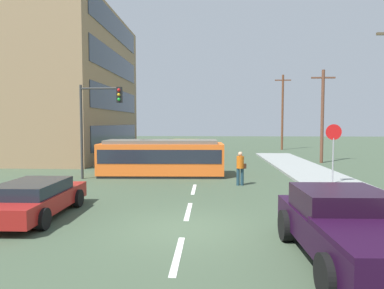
{
  "coord_description": "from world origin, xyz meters",
  "views": [
    {
      "loc": [
        0.75,
        -9.87,
        3.09
      ],
      "look_at": [
        -0.22,
        8.48,
        1.93
      ],
      "focal_mm": 32.36,
      "sensor_mm": 36.0,
      "label": 1
    }
  ],
  "objects_px": {
    "pedestrian_crossing": "(240,166)",
    "stop_sign": "(333,141)",
    "parked_sedan_near": "(34,198)",
    "utility_pole_mid": "(322,114)",
    "traffic_light_mast": "(97,114)",
    "parked_sedan_mid": "(128,158)",
    "streetcar_tram": "(162,157)",
    "city_bus": "(180,151)",
    "pickup_truck_parked": "(349,228)",
    "utility_pole_far": "(282,111)"
  },
  "relations": [
    {
      "from": "pedestrian_crossing",
      "to": "utility_pole_mid",
      "type": "relative_size",
      "value": 0.23
    },
    {
      "from": "pickup_truck_parked",
      "to": "parked_sedan_near",
      "type": "bearing_deg",
      "value": 159.42
    },
    {
      "from": "streetcar_tram",
      "to": "city_bus",
      "type": "bearing_deg",
      "value": 84.43
    },
    {
      "from": "parked_sedan_mid",
      "to": "stop_sign",
      "type": "height_order",
      "value": "stop_sign"
    },
    {
      "from": "utility_pole_far",
      "to": "pickup_truck_parked",
      "type": "bearing_deg",
      "value": -99.08
    },
    {
      "from": "pickup_truck_parked",
      "to": "traffic_light_mast",
      "type": "height_order",
      "value": "traffic_light_mast"
    },
    {
      "from": "pickup_truck_parked",
      "to": "parked_sedan_near",
      "type": "height_order",
      "value": "pickup_truck_parked"
    },
    {
      "from": "pedestrian_crossing",
      "to": "stop_sign",
      "type": "relative_size",
      "value": 0.58
    },
    {
      "from": "parked_sedan_near",
      "to": "city_bus",
      "type": "bearing_deg",
      "value": 76.82
    },
    {
      "from": "stop_sign",
      "to": "utility_pole_mid",
      "type": "relative_size",
      "value": 0.4
    },
    {
      "from": "pedestrian_crossing",
      "to": "traffic_light_mast",
      "type": "bearing_deg",
      "value": 168.58
    },
    {
      "from": "pedestrian_crossing",
      "to": "utility_pole_mid",
      "type": "height_order",
      "value": "utility_pole_mid"
    },
    {
      "from": "pickup_truck_parked",
      "to": "traffic_light_mast",
      "type": "distance_m",
      "value": 14.6
    },
    {
      "from": "pedestrian_crossing",
      "to": "utility_pole_mid",
      "type": "bearing_deg",
      "value": 54.74
    },
    {
      "from": "parked_sedan_near",
      "to": "utility_pole_far",
      "type": "xyz_separation_m",
      "value": [
        13.97,
        29.19,
        3.82
      ]
    },
    {
      "from": "utility_pole_mid",
      "to": "city_bus",
      "type": "bearing_deg",
      "value": -172.93
    },
    {
      "from": "utility_pole_mid",
      "to": "traffic_light_mast",
      "type": "bearing_deg",
      "value": -150.04
    },
    {
      "from": "utility_pole_far",
      "to": "traffic_light_mast",
      "type": "bearing_deg",
      "value": -123.81
    },
    {
      "from": "utility_pole_mid",
      "to": "streetcar_tram",
      "type": "bearing_deg",
      "value": -147.91
    },
    {
      "from": "utility_pole_far",
      "to": "pedestrian_crossing",
      "type": "bearing_deg",
      "value": -106.31
    },
    {
      "from": "city_bus",
      "to": "stop_sign",
      "type": "bearing_deg",
      "value": -46.26
    },
    {
      "from": "traffic_light_mast",
      "to": "utility_pole_far",
      "type": "xyz_separation_m",
      "value": [
        14.39,
        21.49,
        0.88
      ]
    },
    {
      "from": "parked_sedan_mid",
      "to": "utility_pole_mid",
      "type": "bearing_deg",
      "value": 12.58
    },
    {
      "from": "city_bus",
      "to": "streetcar_tram",
      "type": "bearing_deg",
      "value": -95.57
    },
    {
      "from": "streetcar_tram",
      "to": "parked_sedan_near",
      "type": "distance_m",
      "value": 9.5
    },
    {
      "from": "traffic_light_mast",
      "to": "city_bus",
      "type": "bearing_deg",
      "value": 61.42
    },
    {
      "from": "parked_sedan_mid",
      "to": "utility_pole_far",
      "type": "distance_m",
      "value": 21.74
    },
    {
      "from": "parked_sedan_near",
      "to": "stop_sign",
      "type": "xyz_separation_m",
      "value": [
        11.73,
        6.23,
        1.57
      ]
    },
    {
      "from": "traffic_light_mast",
      "to": "parked_sedan_mid",
      "type": "bearing_deg",
      "value": 85.67
    },
    {
      "from": "traffic_light_mast",
      "to": "utility_pole_far",
      "type": "height_order",
      "value": "utility_pole_far"
    },
    {
      "from": "pedestrian_crossing",
      "to": "utility_pole_mid",
      "type": "distance_m",
      "value": 12.62
    },
    {
      "from": "parked_sedan_mid",
      "to": "traffic_light_mast",
      "type": "height_order",
      "value": "traffic_light_mast"
    },
    {
      "from": "parked_sedan_near",
      "to": "stop_sign",
      "type": "relative_size",
      "value": 1.6
    },
    {
      "from": "parked_sedan_near",
      "to": "traffic_light_mast",
      "type": "relative_size",
      "value": 0.89
    },
    {
      "from": "pedestrian_crossing",
      "to": "parked_sedan_mid",
      "type": "distance_m",
      "value": 9.98
    },
    {
      "from": "city_bus",
      "to": "traffic_light_mast",
      "type": "relative_size",
      "value": 1.12
    },
    {
      "from": "parked_sedan_near",
      "to": "traffic_light_mast",
      "type": "height_order",
      "value": "traffic_light_mast"
    },
    {
      "from": "streetcar_tram",
      "to": "pickup_truck_parked",
      "type": "xyz_separation_m",
      "value": [
        5.87,
        -12.33,
        -0.29
      ]
    },
    {
      "from": "traffic_light_mast",
      "to": "parked_sedan_near",
      "type": "bearing_deg",
      "value": -86.86
    },
    {
      "from": "stop_sign",
      "to": "pickup_truck_parked",
      "type": "bearing_deg",
      "value": -107.21
    },
    {
      "from": "traffic_light_mast",
      "to": "utility_pole_far",
      "type": "relative_size",
      "value": 0.6
    },
    {
      "from": "stop_sign",
      "to": "traffic_light_mast",
      "type": "bearing_deg",
      "value": 173.13
    },
    {
      "from": "utility_pole_mid",
      "to": "utility_pole_far",
      "type": "bearing_deg",
      "value": 91.6
    },
    {
      "from": "pedestrian_crossing",
      "to": "utility_pole_far",
      "type": "bearing_deg",
      "value": 73.69
    },
    {
      "from": "parked_sedan_near",
      "to": "traffic_light_mast",
      "type": "xyz_separation_m",
      "value": [
        -0.42,
        7.69,
        2.94
      ]
    },
    {
      "from": "pedestrian_crossing",
      "to": "utility_pole_far",
      "type": "relative_size",
      "value": 0.2
    },
    {
      "from": "city_bus",
      "to": "parked_sedan_mid",
      "type": "xyz_separation_m",
      "value": [
        -3.5,
        -1.86,
        -0.39
      ]
    },
    {
      "from": "city_bus",
      "to": "utility_pole_mid",
      "type": "bearing_deg",
      "value": 7.07
    },
    {
      "from": "pedestrian_crossing",
      "to": "stop_sign",
      "type": "bearing_deg",
      "value": 1.06
    },
    {
      "from": "streetcar_tram",
      "to": "parked_sedan_mid",
      "type": "height_order",
      "value": "streetcar_tram"
    }
  ]
}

